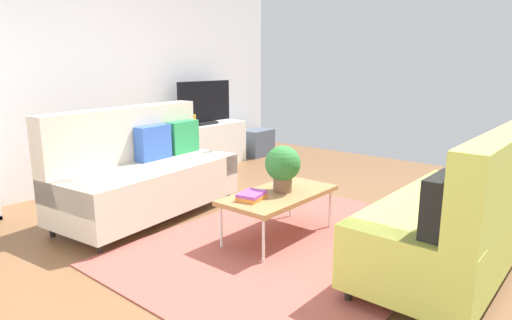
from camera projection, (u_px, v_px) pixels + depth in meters
The scene contains 15 objects.
ground_plane at pixel (270, 234), 4.05m from camera, with size 7.68×7.68×0.00m, color brown.
wall_far at pixel (95, 70), 5.50m from camera, with size 6.40×0.12×2.90m, color silver.
area_rug at pixel (293, 244), 3.81m from camera, with size 2.90×2.20×0.01m, color #9E4C42.
couch_beige at pixel (145, 173), 4.48m from camera, with size 1.98×1.05×1.10m.
couch_green at pixel (458, 218), 3.20m from camera, with size 1.90×0.84×1.10m.
coffee_table at pixel (279, 196), 3.89m from camera, with size 1.10×0.56×0.42m.
tv_console at pixel (205, 145), 6.66m from camera, with size 1.40×0.44×0.64m, color silver.
tv at pixel (205, 103), 6.51m from camera, with size 1.00×0.20×0.64m.
storage_trunk at pixel (256, 143), 7.45m from camera, with size 0.52×0.40×0.44m, color #4C5666.
potted_plant at pixel (283, 166), 3.88m from camera, with size 0.32×0.32×0.42m.
table_book_0 at pixel (252, 197), 3.70m from camera, with size 0.24×0.18×0.03m, color orange.
table_book_1 at pixel (252, 194), 3.69m from camera, with size 0.24×0.18×0.03m, color purple.
vase_0 at pixel (171, 122), 6.17m from camera, with size 0.12×0.12×0.17m, color #33B29E.
vase_1 at pixel (181, 122), 6.31m from camera, with size 0.11×0.11×0.14m, color silver.
bottle_0 at pixel (194, 120), 6.38m from camera, with size 0.04×0.04×0.17m, color gold.
Camera 1 is at (-3.00, -2.35, 1.55)m, focal length 30.88 mm.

